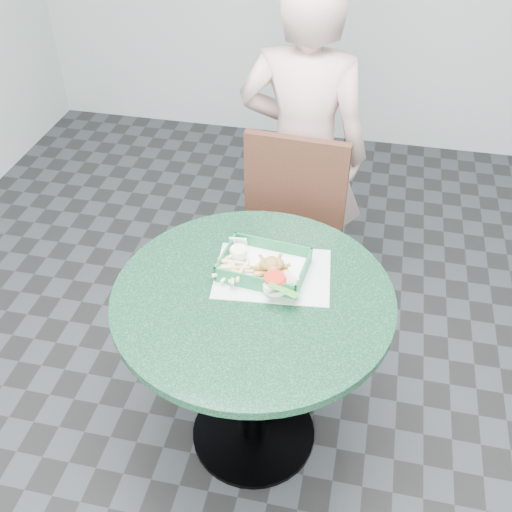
% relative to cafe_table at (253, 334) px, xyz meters
% --- Properties ---
extents(floor, '(4.00, 5.00, 0.02)m').
position_rel_cafe_table_xyz_m(floor, '(0.00, 0.00, -0.58)').
color(floor, '#303335').
rests_on(floor, ground).
extents(cafe_table, '(0.91, 0.91, 0.75)m').
position_rel_cafe_table_xyz_m(cafe_table, '(0.00, 0.00, 0.00)').
color(cafe_table, black).
rests_on(cafe_table, floor).
extents(dining_chair, '(0.43, 0.43, 0.93)m').
position_rel_cafe_table_xyz_m(dining_chair, '(0.02, 0.64, -0.05)').
color(dining_chair, '#542F19').
rests_on(dining_chair, floor).
extents(diner_person, '(0.59, 0.40, 1.58)m').
position_rel_cafe_table_xyz_m(diner_person, '(0.02, 0.90, 0.21)').
color(diner_person, '#BC988F').
rests_on(diner_person, floor).
extents(placemat, '(0.40, 0.32, 0.00)m').
position_rel_cafe_table_xyz_m(placemat, '(0.04, 0.11, 0.17)').
color(placemat, '#B2CAC5').
rests_on(placemat, cafe_table).
extents(food_basket, '(0.28, 0.20, 0.06)m').
position_rel_cafe_table_xyz_m(food_basket, '(0.01, 0.11, 0.19)').
color(food_basket, '#146036').
rests_on(food_basket, placemat).
extents(crab_sandwich, '(0.11, 0.11, 0.07)m').
position_rel_cafe_table_xyz_m(crab_sandwich, '(0.04, 0.09, 0.22)').
color(crab_sandwich, gold).
rests_on(crab_sandwich, food_basket).
extents(fries_pile, '(0.16, 0.17, 0.05)m').
position_rel_cafe_table_xyz_m(fries_pile, '(-0.08, 0.07, 0.21)').
color(fries_pile, beige).
rests_on(fries_pile, food_basket).
extents(sauce_ramekin, '(0.06, 0.06, 0.03)m').
position_rel_cafe_table_xyz_m(sauce_ramekin, '(-0.08, 0.13, 0.22)').
color(sauce_ramekin, white).
rests_on(sauce_ramekin, food_basket).
extents(garnish_cup, '(0.12, 0.12, 0.05)m').
position_rel_cafe_table_xyz_m(garnish_cup, '(0.09, 0.02, 0.21)').
color(garnish_cup, white).
rests_on(garnish_cup, food_basket).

